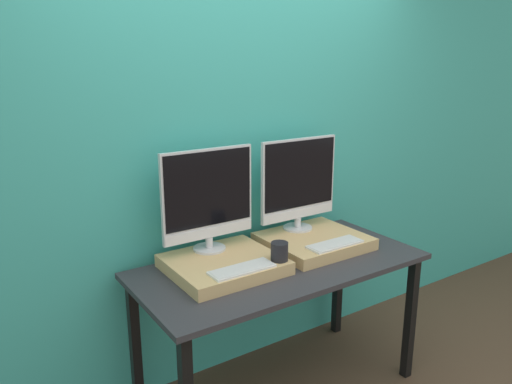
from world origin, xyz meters
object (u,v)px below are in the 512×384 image
object	(u,v)px
keyboard_left	(242,269)
keyboard_right	(335,244)
monitor_left	(208,197)
mug	(279,251)
monitor_right	(299,182)

from	to	relation	value
keyboard_left	keyboard_right	distance (m)	0.61
monitor_left	mug	world-z (taller)	monitor_left
monitor_left	keyboard_right	xyz separation A→B (m)	(0.61, -0.33, -0.29)
monitor_left	keyboard_left	world-z (taller)	monitor_left
mug	keyboard_right	distance (m)	0.38
monitor_left	mug	bearing A→B (deg)	-55.61
mug	monitor_right	distance (m)	0.56
monitor_left	keyboard_left	distance (m)	0.44
monitor_left	keyboard_right	world-z (taller)	monitor_left
monitor_left	mug	size ratio (longest dim) A/B	5.72
keyboard_left	mug	bearing A→B (deg)	0.00
keyboard_left	keyboard_right	bearing A→B (deg)	0.00
keyboard_left	monitor_right	bearing A→B (deg)	28.49
monitor_right	keyboard_right	distance (m)	0.44
mug	keyboard_right	xyz separation A→B (m)	(0.38, 0.00, -0.04)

